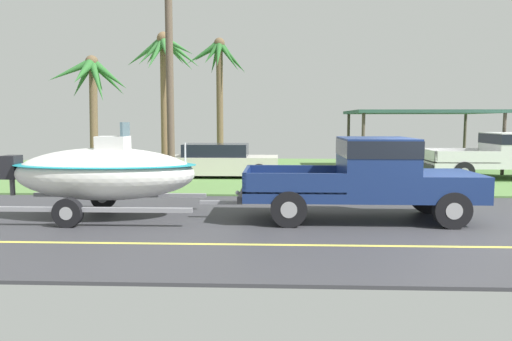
% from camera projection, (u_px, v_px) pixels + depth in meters
% --- Properties ---
extents(ground, '(36.00, 22.00, 0.11)m').
position_uv_depth(ground, '(371.00, 180.00, 19.06)').
color(ground, '#38383D').
extents(pickup_truck_towing, '(5.58, 2.03, 1.92)m').
position_uv_depth(pickup_truck_towing, '(374.00, 175.00, 11.31)').
color(pickup_truck_towing, navy).
rests_on(pickup_truck_towing, ground).
extents(boat_on_trailer, '(5.63, 2.42, 2.28)m').
position_uv_depth(boat_on_trailer, '(104.00, 173.00, 11.58)').
color(boat_on_trailer, gray).
rests_on(boat_on_trailer, ground).
extents(parked_pickup_background, '(5.87, 2.13, 1.84)m').
position_uv_depth(parked_pickup_background, '(510.00, 154.00, 18.75)').
color(parked_pickup_background, silver).
rests_on(parked_pickup_background, ground).
extents(parked_sedan_near, '(4.52, 1.86, 1.38)m').
position_uv_depth(parked_sedan_near, '(220.00, 161.00, 19.53)').
color(parked_sedan_near, beige).
rests_on(parked_sedan_near, ground).
extents(carport_awning, '(6.27, 4.67, 2.76)m').
position_uv_depth(carport_awning, '(419.00, 113.00, 22.12)').
color(carport_awning, '#4C4238').
rests_on(carport_awning, ground).
extents(palm_tree_near_left, '(3.06, 3.09, 4.87)m').
position_uv_depth(palm_tree_near_left, '(93.00, 85.00, 19.15)').
color(palm_tree_near_left, brown).
rests_on(palm_tree_near_left, ground).
extents(palm_tree_near_right, '(3.33, 2.93, 5.99)m').
position_uv_depth(palm_tree_near_right, '(164.00, 67.00, 20.32)').
color(palm_tree_near_right, brown).
rests_on(palm_tree_near_right, ground).
extents(palm_tree_far_left, '(3.18, 2.81, 6.46)m').
position_uv_depth(palm_tree_far_left, '(218.00, 67.00, 24.59)').
color(palm_tree_far_left, brown).
rests_on(palm_tree_far_left, ground).
extents(utility_pole, '(0.24, 1.80, 7.05)m').
position_uv_depth(utility_pole, '(170.00, 78.00, 15.68)').
color(utility_pole, brown).
rests_on(utility_pole, ground).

